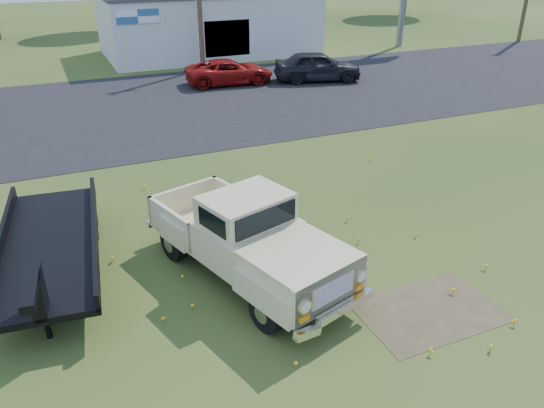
% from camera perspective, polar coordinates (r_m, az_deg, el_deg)
% --- Properties ---
extents(ground, '(140.00, 140.00, 0.00)m').
position_cam_1_polar(ground, '(13.41, 3.50, -5.78)').
color(ground, '#2D4817').
rests_on(ground, ground).
extents(asphalt_lot, '(90.00, 14.00, 0.02)m').
position_cam_1_polar(asphalt_lot, '(26.58, -11.37, 10.34)').
color(asphalt_lot, black).
rests_on(asphalt_lot, ground).
extents(dirt_patch_a, '(3.00, 2.00, 0.01)m').
position_cam_1_polar(dirt_patch_a, '(12.10, 16.56, -11.00)').
color(dirt_patch_a, '#4E4329').
rests_on(dirt_patch_a, ground).
extents(dirt_patch_b, '(2.20, 1.60, 0.01)m').
position_cam_1_polar(dirt_patch_b, '(15.67, -8.86, -1.01)').
color(dirt_patch_b, '#4E4329').
rests_on(dirt_patch_b, ground).
extents(commercial_building, '(14.20, 8.20, 4.15)m').
position_cam_1_polar(commercial_building, '(39.05, -6.87, 18.84)').
color(commercial_building, silver).
rests_on(commercial_building, ground).
extents(vintage_pickup_truck, '(3.90, 6.26, 2.12)m').
position_cam_1_polar(vintage_pickup_truck, '(12.17, -2.75, -3.54)').
color(vintage_pickup_truck, tan).
rests_on(vintage_pickup_truck, ground).
extents(flatbed_trailer, '(2.79, 6.65, 1.76)m').
position_cam_1_polar(flatbed_trailer, '(13.42, -22.88, -3.63)').
color(flatbed_trailer, black).
rests_on(flatbed_trailer, ground).
extents(red_pickup, '(4.96, 2.59, 1.33)m').
position_cam_1_polar(red_pickup, '(30.21, -4.63, 13.97)').
color(red_pickup, maroon).
rests_on(red_pickup, ground).
extents(dark_sedan, '(5.19, 3.24, 1.65)m').
position_cam_1_polar(dark_sedan, '(30.88, 4.93, 14.53)').
color(dark_sedan, black).
rests_on(dark_sedan, ground).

